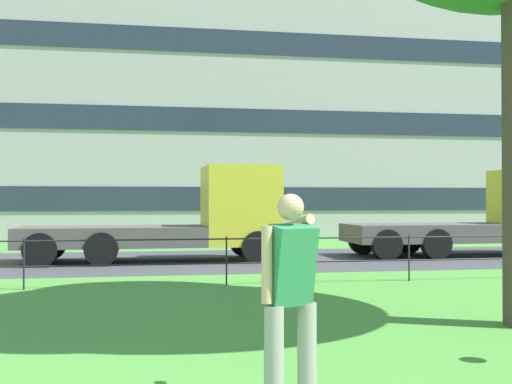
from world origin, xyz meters
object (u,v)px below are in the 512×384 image
person_thrower (290,294)px  flatbed_truck_center (493,217)px  flatbed_truck_left (190,219)px  apartment_building_background (265,96)px

person_thrower → flatbed_truck_center: size_ratio=0.25×
person_thrower → flatbed_truck_left: 13.41m
apartment_building_background → flatbed_truck_center: bearing=-74.0°
flatbed_truck_left → apartment_building_background: 18.03m
person_thrower → apartment_building_background: (5.33, 29.46, 6.57)m
flatbed_truck_left → flatbed_truck_center: same height
flatbed_truck_center → apartment_building_background: apartment_building_background is taller
apartment_building_background → flatbed_truck_left: bearing=-108.0°
flatbed_truck_center → person_thrower: bearing=-125.5°
flatbed_truck_left → flatbed_truck_center: (9.72, 0.35, 0.00)m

